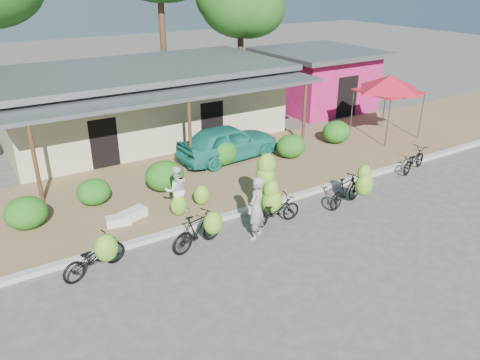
# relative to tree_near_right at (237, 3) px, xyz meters

# --- Properties ---
(ground) EXTENTS (100.00, 100.00, 0.00)m
(ground) POSITION_rel_tree_near_right_xyz_m (-7.31, -14.61, -5.63)
(ground) COLOR #464341
(ground) RESTS_ON ground
(sidewalk) EXTENTS (60.00, 6.00, 0.12)m
(sidewalk) POSITION_rel_tree_near_right_xyz_m (-7.31, -9.61, -5.57)
(sidewalk) COLOR brown
(sidewalk) RESTS_ON ground
(curb) EXTENTS (60.00, 0.25, 0.15)m
(curb) POSITION_rel_tree_near_right_xyz_m (-7.31, -12.61, -5.56)
(curb) COLOR #A8A399
(curb) RESTS_ON ground
(shop_main) EXTENTS (13.00, 8.50, 3.35)m
(shop_main) POSITION_rel_tree_near_right_xyz_m (-7.31, -3.68, -3.91)
(shop_main) COLOR #C3B193
(shop_main) RESTS_ON ground
(shop_pink) EXTENTS (6.00, 6.00, 3.25)m
(shop_pink) POSITION_rel_tree_near_right_xyz_m (3.19, -3.62, -3.96)
(shop_pink) COLOR #C41E6B
(shop_pink) RESTS_ON ground
(tree_near_right) EXTENTS (4.74, 4.58, 7.39)m
(tree_near_right) POSITION_rel_tree_near_right_xyz_m (0.00, 0.00, 0.00)
(tree_near_right) COLOR #4C371E
(tree_near_right) RESTS_ON ground
(hedge_0) EXTENTS (1.27, 1.14, 0.99)m
(hedge_0) POSITION_rel_tree_near_right_xyz_m (-13.61, -10.11, -5.02)
(hedge_0) COLOR #135513
(hedge_0) RESTS_ON sidewalk
(hedge_1) EXTENTS (1.12, 1.01, 0.88)m
(hedge_1) POSITION_rel_tree_near_right_xyz_m (-11.44, -9.60, -5.07)
(hedge_1) COLOR #135513
(hedge_1) RESTS_ON sidewalk
(hedge_2) EXTENTS (1.38, 1.24, 1.08)m
(hedge_2) POSITION_rel_tree_near_right_xyz_m (-8.99, -9.82, -4.97)
(hedge_2) COLOR #135513
(hedge_2) RESTS_ON sidewalk
(hedge_3) EXTENTS (1.37, 1.23, 1.07)m
(hedge_3) POSITION_rel_tree_near_right_xyz_m (-6.13, -8.81, -4.98)
(hedge_3) COLOR #135513
(hedge_3) RESTS_ON sidewalk
(hedge_4) EXTENTS (1.26, 1.13, 0.98)m
(hedge_4) POSITION_rel_tree_near_right_xyz_m (-3.23, -9.61, -5.02)
(hedge_4) COLOR #135513
(hedge_4) RESTS_ON sidewalk
(hedge_5) EXTENTS (1.29, 1.16, 1.01)m
(hedge_5) POSITION_rel_tree_near_right_xyz_m (-0.37, -9.22, -5.01)
(hedge_5) COLOR #135513
(hedge_5) RESTS_ON sidewalk
(red_canopy) EXTENTS (3.50, 3.50, 2.86)m
(red_canopy) POSITION_rel_tree_near_right_xyz_m (2.22, -9.68, -3.02)
(red_canopy) COLOR #59595E
(red_canopy) RESTS_ON sidewalk
(bike_far_left) EXTENTS (1.94, 1.45, 1.38)m
(bike_far_left) POSITION_rel_tree_near_right_xyz_m (-12.47, -13.44, -5.06)
(bike_far_left) COLOR black
(bike_far_left) RESTS_ON ground
(bike_left) EXTENTS (1.88, 1.34, 1.37)m
(bike_left) POSITION_rel_tree_near_right_xyz_m (-9.62, -13.74, -5.02)
(bike_left) COLOR black
(bike_left) RESTS_ON ground
(bike_center) EXTENTS (1.78, 1.18, 2.18)m
(bike_center) POSITION_rel_tree_near_right_xyz_m (-6.98, -13.44, -4.77)
(bike_center) COLOR black
(bike_center) RESTS_ON ground
(bike_right) EXTENTS (1.84, 1.34, 1.65)m
(bike_right) POSITION_rel_tree_near_right_xyz_m (-4.18, -14.08, -4.95)
(bike_right) COLOR black
(bike_right) RESTS_ON ground
(bike_far_right) EXTENTS (1.88, 1.10, 0.93)m
(bike_far_right) POSITION_rel_tree_near_right_xyz_m (0.15, -13.12, -5.17)
(bike_far_right) COLOR black
(bike_far_right) RESTS_ON ground
(loose_banana_a) EXTENTS (0.55, 0.47, 0.69)m
(loose_banana_a) POSITION_rel_tree_near_right_xyz_m (-9.37, -11.79, -5.17)
(loose_banana_a) COLOR #7CC130
(loose_banana_a) RESTS_ON sidewalk
(loose_banana_b) EXTENTS (0.56, 0.47, 0.69)m
(loose_banana_b) POSITION_rel_tree_near_right_xyz_m (-8.41, -11.52, -5.16)
(loose_banana_b) COLOR #7CC130
(loose_banana_b) RESTS_ON sidewalk
(loose_banana_c) EXTENTS (0.51, 0.43, 0.64)m
(loose_banana_c) POSITION_rel_tree_near_right_xyz_m (-5.83, -11.73, -5.19)
(loose_banana_c) COLOR #7CC130
(loose_banana_c) RESTS_ON sidewalk
(sack_near) EXTENTS (0.93, 0.64, 0.30)m
(sack_near) POSITION_rel_tree_near_right_xyz_m (-10.70, -11.25, -5.36)
(sack_near) COLOR beige
(sack_near) RESTS_ON sidewalk
(sack_far) EXTENTS (0.81, 0.51, 0.28)m
(sack_far) POSITION_rel_tree_near_right_xyz_m (-11.22, -11.39, -5.37)
(sack_far) COLOR beige
(sack_far) RESTS_ON sidewalk
(vendor) EXTENTS (0.85, 0.78, 1.95)m
(vendor) POSITION_rel_tree_near_right_xyz_m (-7.95, -14.08, -4.66)
(vendor) COLOR gray
(vendor) RESTS_ON ground
(bystander) EXTENTS (0.87, 0.73, 1.60)m
(bystander) POSITION_rel_tree_near_right_xyz_m (-9.35, -11.61, -4.71)
(bystander) COLOR silver
(bystander) RESTS_ON sidewalk
(teal_van) EXTENTS (4.42, 2.03, 1.47)m
(teal_van) POSITION_rel_tree_near_right_xyz_m (-5.56, -8.41, -4.78)
(teal_van) COLOR #1B7A6B
(teal_van) RESTS_ON sidewalk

